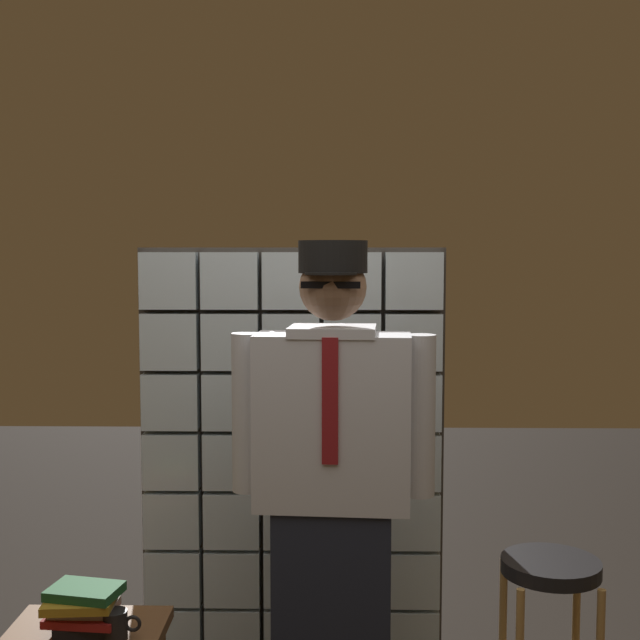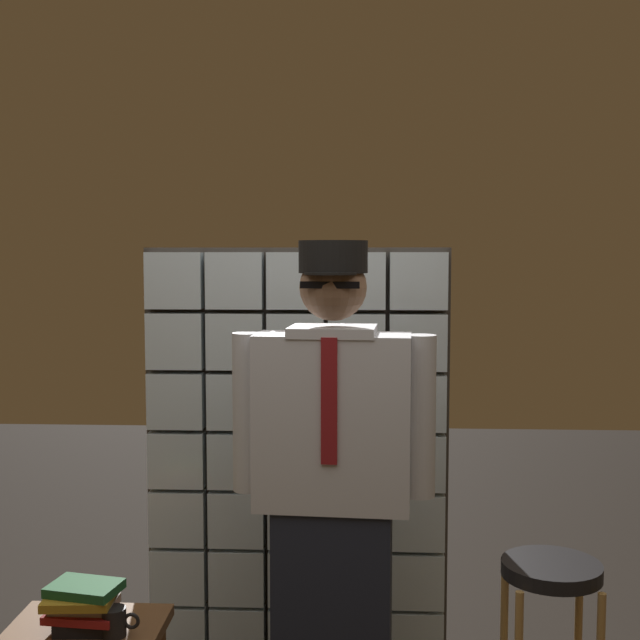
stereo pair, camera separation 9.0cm
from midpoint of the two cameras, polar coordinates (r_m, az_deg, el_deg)
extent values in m
cube|color=silver|center=(3.93, -9.11, -20.75)|extent=(0.24, 0.08, 0.24)
cube|color=silver|center=(3.88, -5.07, -21.00)|extent=(0.24, 0.08, 0.24)
cube|color=silver|center=(3.86, -0.95, -21.15)|extent=(0.24, 0.08, 0.24)
cube|color=silver|center=(3.85, 3.20, -21.21)|extent=(0.24, 0.08, 0.24)
cube|color=silver|center=(3.86, 7.35, -21.16)|extent=(0.24, 0.08, 0.24)
cube|color=silver|center=(3.82, -9.16, -17.21)|extent=(0.24, 0.08, 0.24)
cube|color=silver|center=(3.78, -5.10, -17.43)|extent=(0.24, 0.08, 0.24)
cube|color=silver|center=(3.75, -0.96, -17.56)|extent=(0.24, 0.08, 0.24)
cube|color=silver|center=(3.75, 3.22, -17.61)|extent=(0.24, 0.08, 0.24)
cube|color=silver|center=(3.76, 7.40, -17.58)|extent=(0.24, 0.08, 0.24)
cube|color=silver|center=(3.73, -9.21, -13.49)|extent=(0.24, 0.08, 0.24)
cube|color=silver|center=(3.69, -5.13, -13.67)|extent=(0.24, 0.08, 0.24)
cube|color=silver|center=(3.66, -0.96, -13.79)|extent=(0.24, 0.08, 0.24)
cube|color=silver|center=(3.66, 3.24, -13.83)|extent=(0.24, 0.08, 0.24)
cube|color=silver|center=(3.67, 7.44, -13.80)|extent=(0.24, 0.08, 0.24)
cube|color=silver|center=(3.66, -9.27, -9.61)|extent=(0.24, 0.08, 0.24)
cube|color=silver|center=(3.61, -5.16, -9.74)|extent=(0.24, 0.08, 0.24)
cube|color=silver|center=(3.59, -0.97, -9.83)|extent=(0.24, 0.08, 0.24)
cube|color=silver|center=(3.58, 3.26, -9.87)|extent=(0.24, 0.08, 0.24)
cube|color=silver|center=(3.59, 7.49, -9.85)|extent=(0.24, 0.08, 0.24)
cube|color=silver|center=(3.60, -9.32, -5.58)|extent=(0.24, 0.08, 0.24)
cube|color=silver|center=(3.56, -5.19, -5.67)|extent=(0.24, 0.08, 0.24)
cube|color=silver|center=(3.53, -0.98, -5.73)|extent=(0.24, 0.08, 0.24)
cube|color=silver|center=(3.53, 3.28, -5.76)|extent=(0.24, 0.08, 0.24)
cube|color=silver|center=(3.54, 7.53, -5.76)|extent=(0.24, 0.08, 0.24)
cube|color=silver|center=(3.57, -9.38, -1.46)|extent=(0.24, 0.08, 0.24)
cube|color=silver|center=(3.52, -5.22, -1.49)|extent=(0.24, 0.08, 0.24)
cube|color=silver|center=(3.49, -0.98, -1.52)|extent=(0.24, 0.08, 0.24)
cube|color=silver|center=(3.49, 3.30, -1.54)|extent=(0.24, 0.08, 0.24)
cube|color=silver|center=(3.50, 7.58, -1.55)|extent=(0.24, 0.08, 0.24)
cube|color=silver|center=(3.55, -9.43, 2.73)|extent=(0.24, 0.08, 0.24)
cube|color=silver|center=(3.50, -5.25, 2.75)|extent=(0.24, 0.08, 0.24)
cube|color=silver|center=(3.48, -0.99, 2.76)|extent=(0.24, 0.08, 0.24)
cube|color=silver|center=(3.47, 3.32, 2.75)|extent=(0.24, 0.08, 0.24)
cube|color=silver|center=(3.48, 7.62, 2.72)|extent=(0.24, 0.08, 0.24)
cube|color=#38332D|center=(3.64, -0.92, -9.63)|extent=(1.33, 0.02, 1.85)
cube|color=#1E2333|center=(3.19, 1.74, -20.50)|extent=(0.44, 0.25, 0.89)
cube|color=silver|center=(2.95, 1.78, -7.06)|extent=(0.57, 0.28, 0.63)
cube|color=maroon|center=(2.81, 1.56, -5.70)|extent=(0.06, 0.01, 0.44)
cube|color=silver|center=(2.90, 1.80, -0.78)|extent=(0.32, 0.27, 0.04)
sphere|color=#846047|center=(2.89, 1.80, 2.31)|extent=(0.24, 0.24, 0.24)
ellipsoid|color=black|center=(2.84, 1.71, 1.41)|extent=(0.16, 0.09, 0.11)
cube|color=black|center=(2.78, 1.61, 2.46)|extent=(0.20, 0.03, 0.02)
cylinder|color=black|center=(2.80, 1.65, 3.26)|extent=(0.19, 0.19, 0.01)
cylinder|color=black|center=(2.89, 1.81, 4.44)|extent=(0.25, 0.25, 0.11)
cylinder|color=silver|center=(2.94, 7.87, -6.66)|extent=(0.12, 0.12, 0.58)
cylinder|color=silver|center=(2.99, -4.20, -6.43)|extent=(0.12, 0.12, 0.58)
cylinder|color=black|center=(3.03, 16.71, -16.34)|extent=(0.34, 0.34, 0.05)
cube|color=black|center=(3.01, -15.12, -19.70)|extent=(0.19, 0.17, 0.04)
cube|color=maroon|center=(2.98, -15.35, -19.25)|extent=(0.25, 0.16, 0.03)
cube|color=gray|center=(2.98, -15.24, -18.59)|extent=(0.21, 0.14, 0.03)
cube|color=olive|center=(2.96, -15.52, -18.16)|extent=(0.23, 0.21, 0.03)
cube|color=#1E592D|center=(2.95, -15.25, -17.62)|extent=(0.25, 0.20, 0.03)
cylinder|color=black|center=(2.92, -13.28, -19.83)|extent=(0.08, 0.08, 0.09)
torus|color=black|center=(2.91, -12.12, -19.86)|extent=(0.06, 0.01, 0.06)
camera|label=1|loc=(0.04, -89.11, 0.07)|focal=45.85mm
camera|label=2|loc=(0.04, 90.89, -0.07)|focal=45.85mm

